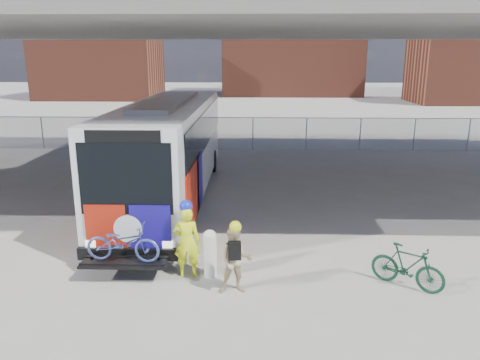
{
  "coord_description": "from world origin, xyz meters",
  "views": [
    {
      "loc": [
        1.03,
        -14.07,
        5.17
      ],
      "look_at": [
        0.64,
        -0.68,
        1.6
      ],
      "focal_mm": 35.0,
      "sensor_mm": 36.0,
      "label": 1
    }
  ],
  "objects_px": {
    "cyclist_tan": "(236,259)",
    "bike_parked": "(408,266)",
    "bus": "(170,143)",
    "bollard": "(210,252)",
    "cyclist_hivis": "(187,240)"
  },
  "relations": [
    {
      "from": "cyclist_tan",
      "to": "bike_parked",
      "type": "xyz_separation_m",
      "value": [
        3.92,
        0.37,
        -0.29
      ]
    },
    {
      "from": "bus",
      "to": "bollard",
      "type": "height_order",
      "value": "bus"
    },
    {
      "from": "bus",
      "to": "cyclist_hivis",
      "type": "distance_m",
      "value": 6.6
    },
    {
      "from": "bollard",
      "to": "cyclist_tan",
      "type": "xyz_separation_m",
      "value": [
        0.64,
        -0.78,
        0.17
      ]
    },
    {
      "from": "bike_parked",
      "to": "cyclist_hivis",
      "type": "bearing_deg",
      "value": 120.57
    },
    {
      "from": "cyclist_hivis",
      "to": "bike_parked",
      "type": "bearing_deg",
      "value": 172.69
    },
    {
      "from": "bollard",
      "to": "bike_parked",
      "type": "bearing_deg",
      "value": -5.21
    },
    {
      "from": "cyclist_hivis",
      "to": "bollard",
      "type": "bearing_deg",
      "value": 177.35
    },
    {
      "from": "cyclist_hivis",
      "to": "bike_parked",
      "type": "relative_size",
      "value": 1.14
    },
    {
      "from": "bus",
      "to": "cyclist_tan",
      "type": "relative_size",
      "value": 7.6
    },
    {
      "from": "bus",
      "to": "bollard",
      "type": "relative_size",
      "value": 10.89
    },
    {
      "from": "bollard",
      "to": "cyclist_hivis",
      "type": "xyz_separation_m",
      "value": [
        -0.55,
        -0.0,
        0.29
      ]
    },
    {
      "from": "cyclist_tan",
      "to": "bollard",
      "type": "bearing_deg",
      "value": 124.8
    },
    {
      "from": "bollard",
      "to": "bike_parked",
      "type": "relative_size",
      "value": 0.7
    },
    {
      "from": "bus",
      "to": "cyclist_tan",
      "type": "xyz_separation_m",
      "value": [
        2.66,
        -7.11,
        -1.3
      ]
    }
  ]
}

